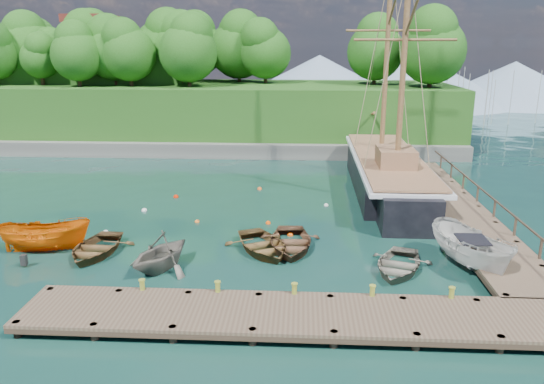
{
  "coord_description": "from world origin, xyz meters",
  "views": [
    {
      "loc": [
        2.21,
        -23.86,
        10.0
      ],
      "look_at": [
        0.58,
        4.45,
        2.0
      ],
      "focal_mm": 35.0,
      "sensor_mm": 36.0,
      "label": 1
    }
  ],
  "objects_px": {
    "rowboat_1": "(161,269)",
    "schooner": "(387,176)",
    "rowboat_2": "(263,251)",
    "rowboat_4": "(290,249)",
    "motorboat_orange": "(47,251)",
    "rowboat_3": "(397,271)",
    "rowboat_0": "(96,254)",
    "cabin_boat_white": "(469,268)"
  },
  "relations": [
    {
      "from": "rowboat_3",
      "to": "cabin_boat_white",
      "type": "height_order",
      "value": "cabin_boat_white"
    },
    {
      "from": "rowboat_1",
      "to": "rowboat_2",
      "type": "xyz_separation_m",
      "value": [
        4.5,
        2.38,
        0.0
      ]
    },
    {
      "from": "rowboat_3",
      "to": "cabin_boat_white",
      "type": "bearing_deg",
      "value": 27.12
    },
    {
      "from": "rowboat_4",
      "to": "cabin_boat_white",
      "type": "xyz_separation_m",
      "value": [
        8.32,
        -1.94,
        0.0
      ]
    },
    {
      "from": "rowboat_2",
      "to": "schooner",
      "type": "height_order",
      "value": "schooner"
    },
    {
      "from": "schooner",
      "to": "cabin_boat_white",
      "type": "bearing_deg",
      "value": -81.9
    },
    {
      "from": "rowboat_1",
      "to": "motorboat_orange",
      "type": "distance_m",
      "value": 6.53
    },
    {
      "from": "rowboat_4",
      "to": "motorboat_orange",
      "type": "xyz_separation_m",
      "value": [
        -12.11,
        -0.98,
        0.0
      ]
    },
    {
      "from": "rowboat_3",
      "to": "schooner",
      "type": "height_order",
      "value": "schooner"
    },
    {
      "from": "cabin_boat_white",
      "to": "motorboat_orange",
      "type": "bearing_deg",
      "value": 158.4
    },
    {
      "from": "rowboat_0",
      "to": "rowboat_4",
      "type": "height_order",
      "value": "rowboat_4"
    },
    {
      "from": "rowboat_1",
      "to": "schooner",
      "type": "relative_size",
      "value": 0.14
    },
    {
      "from": "rowboat_1",
      "to": "motorboat_orange",
      "type": "bearing_deg",
      "value": -170.77
    },
    {
      "from": "rowboat_3",
      "to": "rowboat_4",
      "type": "height_order",
      "value": "rowboat_4"
    },
    {
      "from": "motorboat_orange",
      "to": "schooner",
      "type": "bearing_deg",
      "value": -63.37
    },
    {
      "from": "schooner",
      "to": "rowboat_2",
      "type": "bearing_deg",
      "value": -122.94
    },
    {
      "from": "rowboat_0",
      "to": "cabin_boat_white",
      "type": "xyz_separation_m",
      "value": [
        17.85,
        -0.71,
        0.0
      ]
    },
    {
      "from": "rowboat_0",
      "to": "cabin_boat_white",
      "type": "height_order",
      "value": "cabin_boat_white"
    },
    {
      "from": "rowboat_2",
      "to": "cabin_boat_white",
      "type": "bearing_deg",
      "value": -33.85
    },
    {
      "from": "rowboat_0",
      "to": "rowboat_4",
      "type": "distance_m",
      "value": 9.62
    },
    {
      "from": "rowboat_3",
      "to": "rowboat_4",
      "type": "distance_m",
      "value": 5.51
    },
    {
      "from": "rowboat_0",
      "to": "rowboat_2",
      "type": "xyz_separation_m",
      "value": [
        8.19,
        0.81,
        0.0
      ]
    },
    {
      "from": "rowboat_2",
      "to": "motorboat_orange",
      "type": "bearing_deg",
      "value": 157.96
    },
    {
      "from": "rowboat_0",
      "to": "rowboat_2",
      "type": "relative_size",
      "value": 0.96
    },
    {
      "from": "rowboat_0",
      "to": "rowboat_4",
      "type": "relative_size",
      "value": 0.94
    },
    {
      "from": "motorboat_orange",
      "to": "cabin_boat_white",
      "type": "height_order",
      "value": "cabin_boat_white"
    },
    {
      "from": "rowboat_4",
      "to": "cabin_boat_white",
      "type": "bearing_deg",
      "value": -14.85
    },
    {
      "from": "rowboat_3",
      "to": "rowboat_4",
      "type": "bearing_deg",
      "value": 173.59
    },
    {
      "from": "rowboat_1",
      "to": "schooner",
      "type": "distance_m",
      "value": 18.94
    },
    {
      "from": "schooner",
      "to": "rowboat_3",
      "type": "bearing_deg",
      "value": -95.94
    },
    {
      "from": "rowboat_0",
      "to": "rowboat_3",
      "type": "height_order",
      "value": "rowboat_0"
    },
    {
      "from": "rowboat_1",
      "to": "rowboat_4",
      "type": "xyz_separation_m",
      "value": [
        5.85,
        2.81,
        0.0
      ]
    },
    {
      "from": "motorboat_orange",
      "to": "cabin_boat_white",
      "type": "xyz_separation_m",
      "value": [
        20.43,
        -0.96,
        0.0
      ]
    },
    {
      "from": "rowboat_3",
      "to": "schooner",
      "type": "bearing_deg",
      "value": 102.92
    },
    {
      "from": "rowboat_3",
      "to": "cabin_boat_white",
      "type": "relative_size",
      "value": 0.75
    },
    {
      "from": "rowboat_0",
      "to": "rowboat_1",
      "type": "bearing_deg",
      "value": -19.49
    },
    {
      "from": "rowboat_3",
      "to": "motorboat_orange",
      "type": "xyz_separation_m",
      "value": [
        -17.07,
        1.42,
        0.0
      ]
    },
    {
      "from": "motorboat_orange",
      "to": "schooner",
      "type": "distance_m",
      "value": 22.45
    },
    {
      "from": "schooner",
      "to": "rowboat_4",
      "type": "bearing_deg",
      "value": -119.08
    },
    {
      "from": "rowboat_3",
      "to": "motorboat_orange",
      "type": "distance_m",
      "value": 17.13
    },
    {
      "from": "rowboat_1",
      "to": "schooner",
      "type": "height_order",
      "value": "schooner"
    },
    {
      "from": "rowboat_2",
      "to": "rowboat_1",
      "type": "bearing_deg",
      "value": -177.08
    }
  ]
}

